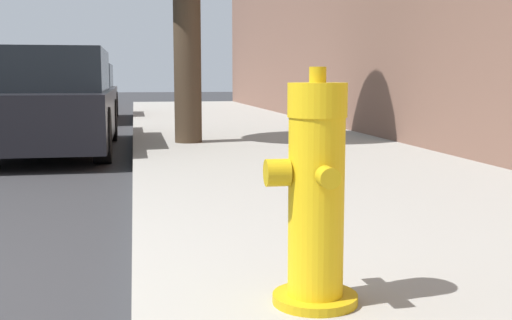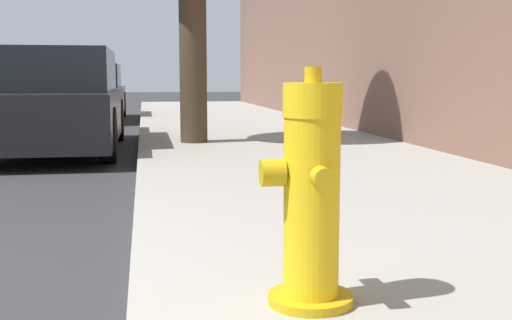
% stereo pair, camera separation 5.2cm
% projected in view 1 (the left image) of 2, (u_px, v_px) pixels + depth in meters
% --- Properties ---
extents(fire_hydrant, '(0.36, 0.36, 0.90)m').
position_uv_depth(fire_hydrant, '(315.00, 198.00, 2.40)').
color(fire_hydrant, '#C39C11').
rests_on(fire_hydrant, sidewalk_slab).
extents(parked_car_near, '(1.69, 4.30, 1.35)m').
position_uv_depth(parked_car_near, '(48.00, 103.00, 8.46)').
color(parked_car_near, black).
rests_on(parked_car_near, ground_plane).
extents(parked_car_mid, '(1.75, 3.94, 1.28)m').
position_uv_depth(parked_car_mid, '(77.00, 93.00, 14.60)').
color(parked_car_mid, '#4C5156').
rests_on(parked_car_mid, ground_plane).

